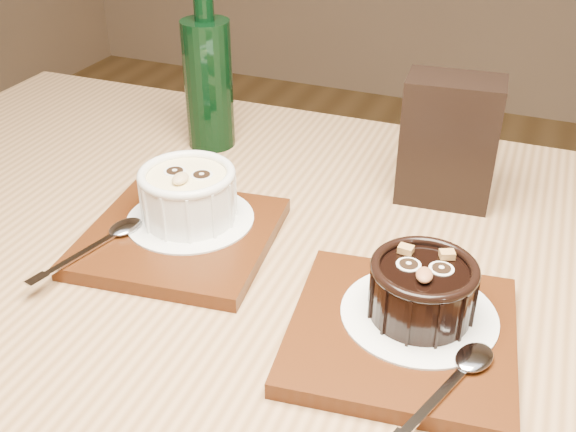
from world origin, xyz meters
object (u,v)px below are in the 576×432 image
at_px(condiment_stand, 449,141).
at_px(green_bottle, 208,79).
at_px(ramekin_white, 188,192).
at_px(tray_left, 180,237).
at_px(tray_right, 401,334).
at_px(ramekin_dark, 422,287).
at_px(table, 297,365).

xyz_separation_m(condiment_stand, green_bottle, (-0.30, 0.03, 0.02)).
height_order(ramekin_white, condiment_stand, condiment_stand).
bearing_deg(tray_left, tray_right, -13.18).
bearing_deg(ramekin_dark, ramekin_white, 156.83).
distance_m(table, condiment_stand, 0.29).
bearing_deg(ramekin_dark, tray_left, 161.77).
height_order(tray_left, condiment_stand, condiment_stand).
bearing_deg(condiment_stand, tray_right, -86.01).
height_order(ramekin_dark, condiment_stand, condiment_stand).
bearing_deg(tray_left, condiment_stand, 40.69).
bearing_deg(condiment_stand, tray_left, -139.31).
xyz_separation_m(ramekin_dark, condiment_stand, (-0.03, 0.23, 0.03)).
bearing_deg(ramekin_dark, tray_right, -124.59).
distance_m(tray_left, ramekin_white, 0.05).
distance_m(tray_right, green_bottle, 0.43).
distance_m(tray_left, green_bottle, 0.25).
distance_m(table, green_bottle, 0.37).
distance_m(tray_left, condiment_stand, 0.30).
xyz_separation_m(table, tray_left, (-0.14, 0.03, 0.10)).
distance_m(tray_left, tray_right, 0.25).
bearing_deg(green_bottle, tray_right, -40.59).
relative_size(table, ramekin_white, 12.55).
distance_m(ramekin_dark, green_bottle, 0.42).
relative_size(tray_left, tray_right, 1.00).
relative_size(table, condiment_stand, 8.69).
distance_m(tray_left, ramekin_dark, 0.26).
bearing_deg(table, condiment_stand, 68.66).
bearing_deg(ramekin_white, tray_right, -24.84).
xyz_separation_m(table, ramekin_dark, (0.11, -0.01, 0.13)).
bearing_deg(condiment_stand, ramekin_white, -142.82).
distance_m(table, tray_left, 0.17).
height_order(table, tray_left, tray_left).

